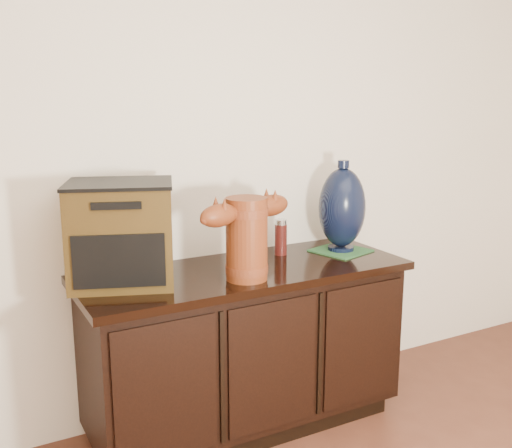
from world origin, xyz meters
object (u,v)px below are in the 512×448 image
spray_can (281,237)px  terracotta_vessel (247,234)px  tv_radio (121,233)px  sideboard (245,347)px  lamp_base (342,208)px

spray_can → terracotta_vessel: bearing=-140.6°
tv_radio → spray_can: (0.78, 0.07, -0.12)m
tv_radio → spray_can: size_ratio=2.92×
sideboard → spray_can: (0.26, 0.12, 0.45)m
terracotta_vessel → tv_radio: size_ratio=0.97×
sideboard → lamp_base: bearing=3.8°
terracotta_vessel → spray_can: 0.43m
terracotta_vessel → tv_radio: (-0.46, 0.19, 0.01)m
sideboard → spray_can: 0.53m
sideboard → lamp_base: size_ratio=3.36×
tv_radio → spray_can: tv_radio is taller
tv_radio → lamp_base: (1.07, -0.02, 0.01)m
lamp_base → spray_can: 0.33m
tv_radio → sideboard: bearing=14.4°
sideboard → spray_can: spray_can is taller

